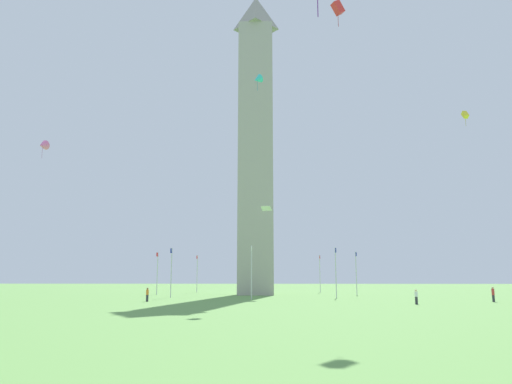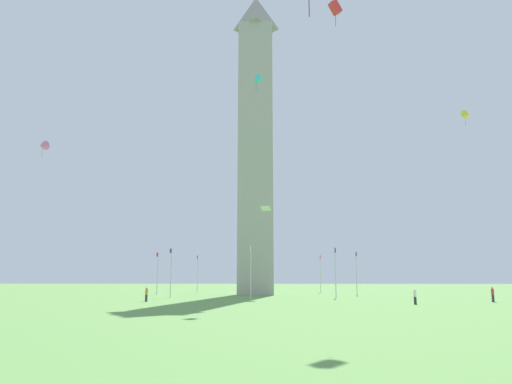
{
  "view_description": "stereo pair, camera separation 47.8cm",
  "coord_description": "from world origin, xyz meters",
  "px_view_note": "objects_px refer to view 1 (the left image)",
  "views": [
    {
      "loc": [
        80.09,
        2.9,
        2.9
      ],
      "look_at": [
        0.0,
        0.0,
        17.23
      ],
      "focal_mm": 33.41,
      "sensor_mm": 36.0,
      "label": 1
    },
    {
      "loc": [
        80.07,
        3.38,
        2.9
      ],
      "look_at": [
        0.0,
        0.0,
        17.23
      ],
      "focal_mm": 33.41,
      "sensor_mm": 36.0,
      "label": 2
    }
  ],
  "objects_px": {
    "flagpole_s": "(259,272)",
    "person_red_shirt": "(493,294)",
    "kite_red_box": "(338,8)",
    "flagpole_sw": "(197,272)",
    "flagpole_e": "(356,271)",
    "kite_cyan_delta": "(257,79)",
    "flagpole_se": "(320,272)",
    "person_white_shirt": "(416,297)",
    "flagpole_nw": "(171,270)",
    "kite_white_diamond": "(266,209)",
    "kite_pink_delta": "(43,145)",
    "obelisk_monument": "(256,138)",
    "person_orange_shirt": "(147,295)",
    "flagpole_n": "(251,269)",
    "flagpole_w": "(157,271)",
    "kite_yellow_box": "(465,115)",
    "flagpole_ne": "(336,270)"
  },
  "relations": [
    {
      "from": "flagpole_w",
      "to": "person_red_shirt",
      "type": "height_order",
      "value": "flagpole_w"
    },
    {
      "from": "flagpole_s",
      "to": "kite_white_diamond",
      "type": "bearing_deg",
      "value": 3.98
    },
    {
      "from": "flagpole_s",
      "to": "flagpole_w",
      "type": "distance_m",
      "value": 23.4
    },
    {
      "from": "kite_red_box",
      "to": "kite_yellow_box",
      "type": "distance_m",
      "value": 29.49
    },
    {
      "from": "person_red_shirt",
      "to": "flagpole_w",
      "type": "bearing_deg",
      "value": -9.74
    },
    {
      "from": "flagpole_e",
      "to": "person_red_shirt",
      "type": "distance_m",
      "value": 25.1
    },
    {
      "from": "flagpole_se",
      "to": "flagpole_sw",
      "type": "xyz_separation_m",
      "value": [
        -0.0,
        -23.4,
        0.0
      ]
    },
    {
      "from": "kite_red_box",
      "to": "flagpole_sw",
      "type": "bearing_deg",
      "value": -158.46
    },
    {
      "from": "flagpole_e",
      "to": "person_orange_shirt",
      "type": "distance_m",
      "value": 36.56
    },
    {
      "from": "obelisk_monument",
      "to": "flagpole_nw",
      "type": "distance_m",
      "value": 28.35
    },
    {
      "from": "kite_yellow_box",
      "to": "flagpole_se",
      "type": "bearing_deg",
      "value": -150.94
    },
    {
      "from": "flagpole_w",
      "to": "person_red_shirt",
      "type": "bearing_deg",
      "value": 64.43
    },
    {
      "from": "obelisk_monument",
      "to": "person_white_shirt",
      "type": "relative_size",
      "value": 33.78
    },
    {
      "from": "flagpole_n",
      "to": "person_orange_shirt",
      "type": "bearing_deg",
      "value": -64.49
    },
    {
      "from": "flagpole_nw",
      "to": "kite_yellow_box",
      "type": "distance_m",
      "value": 45.57
    },
    {
      "from": "flagpole_s",
      "to": "flagpole_sw",
      "type": "distance_m",
      "value": 12.67
    },
    {
      "from": "flagpole_n",
      "to": "kite_red_box",
      "type": "height_order",
      "value": "kite_red_box"
    },
    {
      "from": "flagpole_ne",
      "to": "flagpole_e",
      "type": "relative_size",
      "value": 1.0
    },
    {
      "from": "flagpole_s",
      "to": "kite_yellow_box",
      "type": "bearing_deg",
      "value": 39.08
    },
    {
      "from": "flagpole_se",
      "to": "kite_cyan_delta",
      "type": "bearing_deg",
      "value": -17.4
    },
    {
      "from": "flagpole_nw",
      "to": "kite_red_box",
      "type": "xyz_separation_m",
      "value": [
        28.7,
        20.57,
        22.96
      ]
    },
    {
      "from": "flagpole_se",
      "to": "person_white_shirt",
      "type": "distance_m",
      "value": 39.27
    },
    {
      "from": "flagpole_ne",
      "to": "person_red_shirt",
      "type": "height_order",
      "value": "flagpole_ne"
    },
    {
      "from": "flagpole_sw",
      "to": "obelisk_monument",
      "type": "bearing_deg",
      "value": 45.16
    },
    {
      "from": "flagpole_ne",
      "to": "kite_cyan_delta",
      "type": "relative_size",
      "value": 3.13
    },
    {
      "from": "person_red_shirt",
      "to": "kite_yellow_box",
      "type": "relative_size",
      "value": 0.83
    },
    {
      "from": "flagpole_sw",
      "to": "person_white_shirt",
      "type": "distance_m",
      "value": 48.98
    },
    {
      "from": "flagpole_nw",
      "to": "kite_white_diamond",
      "type": "height_order",
      "value": "kite_white_diamond"
    },
    {
      "from": "flagpole_nw",
      "to": "person_red_shirt",
      "type": "height_order",
      "value": "flagpole_nw"
    },
    {
      "from": "kite_white_diamond",
      "to": "kite_pink_delta",
      "type": "xyz_separation_m",
      "value": [
        5.01,
        -31.79,
        8.61
      ]
    },
    {
      "from": "kite_white_diamond",
      "to": "kite_yellow_box",
      "type": "xyz_separation_m",
      "value": [
        8.03,
        26.64,
        11.36
      ]
    },
    {
      "from": "flagpole_n",
      "to": "kite_pink_delta",
      "type": "distance_m",
      "value": 34.67
    },
    {
      "from": "kite_red_box",
      "to": "kite_cyan_delta",
      "type": "distance_m",
      "value": 19.62
    },
    {
      "from": "person_orange_shirt",
      "to": "kite_yellow_box",
      "type": "relative_size",
      "value": 0.77
    },
    {
      "from": "kite_red_box",
      "to": "kite_yellow_box",
      "type": "height_order",
      "value": "kite_red_box"
    },
    {
      "from": "kite_pink_delta",
      "to": "kite_cyan_delta",
      "type": "distance_m",
      "value": 32.32
    },
    {
      "from": "flagpole_n",
      "to": "flagpole_ne",
      "type": "bearing_deg",
      "value": 112.5
    },
    {
      "from": "person_red_shirt",
      "to": "kite_white_diamond",
      "type": "xyz_separation_m",
      "value": [
        -11.14,
        -26.92,
        11.92
      ]
    },
    {
      "from": "kite_white_diamond",
      "to": "kite_cyan_delta",
      "type": "relative_size",
      "value": 1.01
    },
    {
      "from": "flagpole_ne",
      "to": "flagpole_n",
      "type": "bearing_deg",
      "value": -67.5
    },
    {
      "from": "flagpole_nw",
      "to": "person_orange_shirt",
      "type": "distance_m",
      "value": 11.12
    },
    {
      "from": "obelisk_monument",
      "to": "person_orange_shirt",
      "type": "distance_m",
      "value": 36.49
    },
    {
      "from": "person_white_shirt",
      "to": "kite_white_diamond",
      "type": "xyz_separation_m",
      "value": [
        -16.33,
        -16.42,
        12.02
      ]
    },
    {
      "from": "kite_red_box",
      "to": "kite_cyan_delta",
      "type": "xyz_separation_m",
      "value": [
        -17.95,
        -7.87,
        1.07
      ]
    },
    {
      "from": "flagpole_se",
      "to": "kite_cyan_delta",
      "type": "relative_size",
      "value": 3.13
    },
    {
      "from": "person_white_shirt",
      "to": "kite_red_box",
      "type": "xyz_separation_m",
      "value": [
        13.51,
        -9.44,
        26.07
      ]
    },
    {
      "from": "flagpole_n",
      "to": "flagpole_s",
      "type": "bearing_deg",
      "value": 180.0
    },
    {
      "from": "flagpole_nw",
      "to": "kite_white_diamond",
      "type": "distance_m",
      "value": 16.29
    },
    {
      "from": "flagpole_s",
      "to": "person_red_shirt",
      "type": "distance_m",
      "value": 47.97
    },
    {
      "from": "person_red_shirt",
      "to": "kite_cyan_delta",
      "type": "relative_size",
      "value": 0.79
    }
  ]
}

